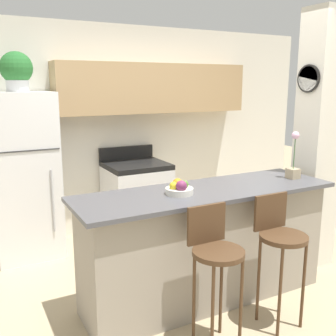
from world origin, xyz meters
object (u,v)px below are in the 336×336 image
Objects in this scene: refrigerator at (25,176)px; bar_stool_right at (280,240)px; potted_plant_on_fridge at (16,70)px; bar_stool_left at (215,255)px; orchid_vase at (294,163)px; fruit_bowl at (179,188)px; stove_range at (137,199)px.

bar_stool_right is (1.51, -2.22, -0.20)m from refrigerator.
potted_plant_on_fridge reaches higher than bar_stool_right.
orchid_vase reaches higher than bar_stool_left.
bar_stool_right is 2.33× the size of orchid_vase.
refrigerator is at bearing 119.13° from fruit_bowl.
potted_plant_on_fridge is 2.86m from orchid_vase.
potted_plant_on_fridge is at bearing 119.13° from fruit_bowl.
orchid_vase is at bearing -38.63° from refrigerator.
fruit_bowl is at bearing -60.87° from refrigerator.
bar_stool_right is at bearing -140.43° from orchid_vase.
refrigerator is 7.94× the size of fruit_bowl.
fruit_bowl is (0.02, 0.54, 0.35)m from bar_stool_left.
refrigerator is 2.74m from orchid_vase.
bar_stool_left is at bearing -67.55° from potted_plant_on_fridge.
potted_plant_on_fridge is 0.91× the size of orchid_vase.
refrigerator reaches higher than stove_range.
bar_stool_left is 2.33× the size of orchid_vase.
fruit_bowl is (-0.34, -1.67, 0.57)m from stove_range.
potted_plant_on_fridge is at bearing 112.45° from bar_stool_left.
orchid_vase is (2.14, -1.71, -0.85)m from potted_plant_on_fridge.
bar_stool_left and bar_stool_right have the same top height.
stove_range is 2.45× the size of orchid_vase.
orchid_vase is (1.22, 0.52, 0.44)m from bar_stool_left.
potted_plant_on_fridge is at bearing 119.23° from refrigerator.
potted_plant_on_fridge reaches higher than orchid_vase.
potted_plant_on_fridge reaches higher than stove_range.
stove_range reaches higher than bar_stool_right.
refrigerator is 1.74× the size of bar_stool_right.
potted_plant_on_fridge is 1.79× the size of fruit_bowl.
stove_range is 1.80m from fruit_bowl.
stove_range is at bearing 95.96° from bar_stool_right.
stove_range is 4.81× the size of fruit_bowl.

